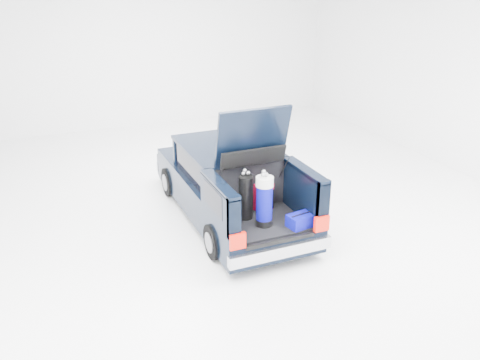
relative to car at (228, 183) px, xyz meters
name	(u,v)px	position (x,y,z in m)	size (l,w,h in m)	color
ground	(230,216)	(0.00, -0.11, -0.67)	(14.00, 14.00, 0.00)	white
car	(228,183)	(0.00, 0.00, 0.00)	(1.87, 4.65, 2.47)	black
red_suitcase	(264,197)	(0.20, -1.19, 0.17)	(0.35, 0.28, 0.51)	maroon
black_golf_bag	(246,197)	(-0.23, -1.39, 0.33)	(0.34, 0.36, 0.88)	black
blue_golf_bag	(264,201)	(-0.04, -1.72, 0.37)	(0.34, 0.34, 0.97)	black
blue_duffel	(301,220)	(0.50, -2.01, 0.03)	(0.48, 0.35, 0.23)	#050580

